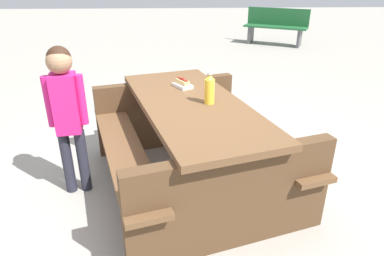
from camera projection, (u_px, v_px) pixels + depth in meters
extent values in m
plane|color=gray|center=(192.00, 182.00, 3.00)|extent=(30.00, 30.00, 0.00)
cube|color=brown|center=(192.00, 105.00, 2.70)|extent=(1.94, 1.24, 0.05)
cube|color=brown|center=(124.00, 149.00, 2.65)|extent=(1.80, 0.78, 0.04)
cube|color=brown|center=(253.00, 129.00, 2.99)|extent=(1.80, 0.78, 0.04)
cube|color=#4D3520|center=(167.00, 113.00, 3.52)|extent=(0.50, 1.37, 0.70)
cube|color=#4D3520|center=(233.00, 201.00, 2.19)|extent=(0.50, 1.37, 0.70)
cylinder|color=yellow|center=(209.00, 91.00, 2.62)|extent=(0.08, 0.08, 0.19)
cone|color=yellow|center=(210.00, 77.00, 2.57)|extent=(0.07, 0.07, 0.04)
cylinder|color=silver|center=(210.00, 73.00, 2.56)|extent=(0.04, 0.04, 0.02)
cube|color=white|center=(183.00, 86.00, 3.02)|extent=(0.21, 0.19, 0.03)
cube|color=#D8B272|center=(182.00, 82.00, 3.00)|extent=(0.16, 0.13, 0.04)
cylinder|color=maroon|center=(182.00, 80.00, 3.00)|extent=(0.13, 0.10, 0.03)
ellipsoid|color=maroon|center=(182.00, 79.00, 2.99)|extent=(0.07, 0.06, 0.01)
cylinder|color=#262633|center=(83.00, 161.00, 2.81)|extent=(0.08, 0.08, 0.54)
cylinder|color=#262633|center=(68.00, 162.00, 2.78)|extent=(0.08, 0.08, 0.54)
cube|color=#D11E72|center=(66.00, 104.00, 2.58)|extent=(0.19, 0.20, 0.46)
cylinder|color=#D11E72|center=(81.00, 100.00, 2.59)|extent=(0.07, 0.07, 0.39)
cylinder|color=#D11E72|center=(49.00, 102.00, 2.55)|extent=(0.07, 0.07, 0.39)
sphere|color=#997051|center=(59.00, 62.00, 2.45)|extent=(0.18, 0.18, 0.18)
sphere|color=#331E14|center=(59.00, 58.00, 2.45)|extent=(0.17, 0.17, 0.17)
cube|color=#1E592D|center=(275.00, 27.00, 8.32)|extent=(1.07, 1.51, 0.04)
cube|color=#1E592D|center=(278.00, 17.00, 8.38)|extent=(0.75, 1.34, 0.40)
cube|color=#4C4C51|center=(251.00, 35.00, 8.65)|extent=(0.34, 0.23, 0.41)
cube|color=#4C4C51|center=(299.00, 38.00, 8.18)|extent=(0.34, 0.23, 0.41)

